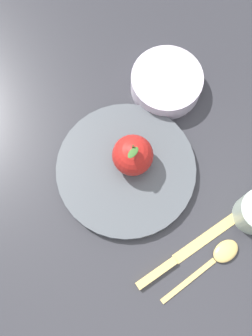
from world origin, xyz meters
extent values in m
plane|color=#2D2D33|center=(0.00, 0.00, 0.00)|extent=(2.40, 2.40, 0.00)
cylinder|color=#4C5156|center=(-0.04, -0.01, 0.01)|extent=(0.25, 0.25, 0.02)
torus|color=#4C5156|center=(-0.04, -0.01, 0.01)|extent=(0.25, 0.25, 0.01)
sphere|color=#B21E19|center=(-0.05, 0.00, 0.05)|extent=(0.07, 0.07, 0.07)
cylinder|color=#4C3319|center=(-0.05, 0.00, 0.10)|extent=(0.00, 0.00, 0.02)
ellipsoid|color=#386628|center=(-0.04, 0.00, 0.10)|extent=(0.03, 0.02, 0.01)
cylinder|color=silver|center=(-0.21, 0.06, 0.02)|extent=(0.13, 0.13, 0.04)
torus|color=silver|center=(-0.21, 0.06, 0.04)|extent=(0.13, 0.13, 0.01)
cylinder|color=#AB9FAF|center=(-0.21, 0.06, 0.04)|extent=(0.11, 0.11, 0.01)
cube|color=#D8B766|center=(0.08, 0.14, 0.00)|extent=(0.10, 0.13, 0.00)
cube|color=#D8B766|center=(0.14, 0.04, 0.01)|extent=(0.06, 0.07, 0.01)
ellipsoid|color=#D8B766|center=(0.10, 0.16, 0.01)|extent=(0.06, 0.06, 0.01)
cube|color=#D8B766|center=(0.15, 0.10, 0.00)|extent=(0.08, 0.10, 0.01)
camera|label=1|loc=(0.16, -0.01, 0.74)|focal=45.01mm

